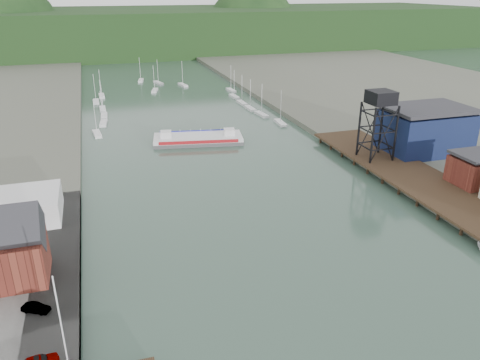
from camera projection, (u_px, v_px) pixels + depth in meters
west_quay at (12, 329)px, 57.73m from camera, size 16.00×80.00×1.60m
east_pier at (415, 177)px, 100.64m from camera, size 14.00×70.00×2.45m
white_shed at (7, 209)px, 81.88m from camera, size 18.00×12.00×4.50m
flagpole at (61, 325)px, 48.25m from camera, size 0.16×0.16×12.00m
lift_tower at (381, 102)px, 106.26m from camera, size 6.50×6.50×16.00m
blue_shed at (425, 130)px, 115.47m from camera, size 20.50×14.50×11.30m
marina_sailboats at (172, 101)px, 173.35m from camera, size 57.71×92.65×0.90m
distant_hills at (123, 34)px, 311.87m from camera, size 500.00×120.00×80.00m
chain_ferry at (198, 139)px, 128.99m from camera, size 25.44×13.67×3.48m
car_west_b at (36, 308)px, 59.30m from camera, size 3.76×2.80×1.18m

